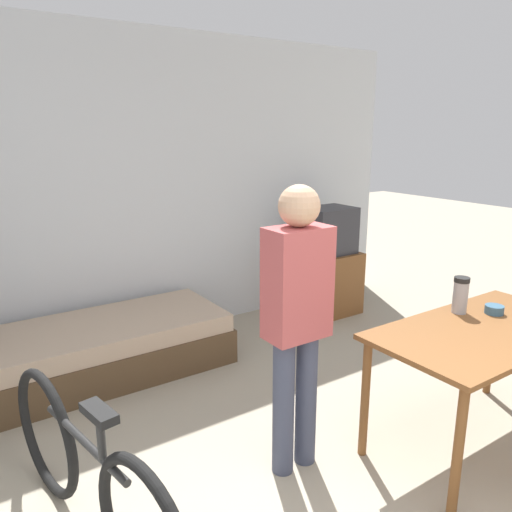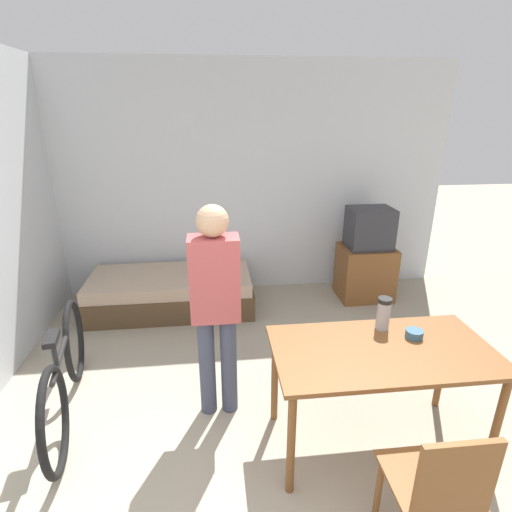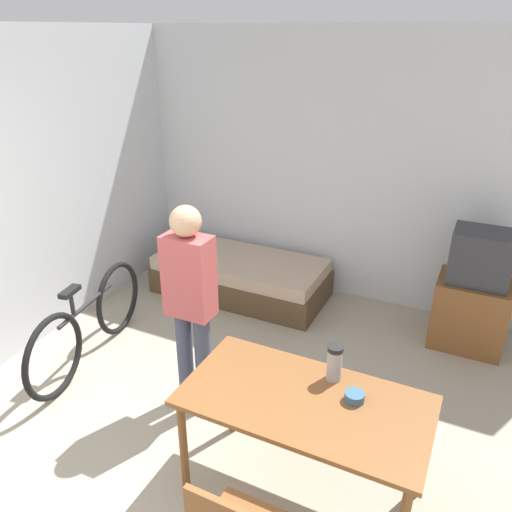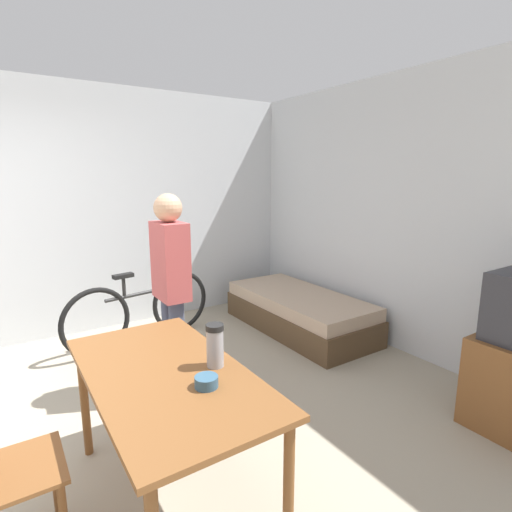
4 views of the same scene
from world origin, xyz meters
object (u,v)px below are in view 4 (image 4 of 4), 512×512
at_px(daybed, 299,312).
at_px(bicycle, 141,310).
at_px(mate_bowl, 206,382).
at_px(dining_table, 167,387).
at_px(person_standing, 171,281).
at_px(thermos_flask, 215,343).

relative_size(daybed, bicycle, 1.13).
bearing_deg(bicycle, mate_bowl, -10.06).
distance_m(dining_table, mate_bowl, 0.30).
xyz_separation_m(bicycle, mate_bowl, (2.41, -0.43, 0.43)).
bearing_deg(person_standing, thermos_flask, -10.52).
distance_m(daybed, bicycle, 1.74).
bearing_deg(daybed, thermos_flask, -49.68).
bearing_deg(mate_bowl, person_standing, 165.12).
bearing_deg(daybed, mate_bowl, -48.86).
relative_size(person_standing, mate_bowl, 14.33).
distance_m(thermos_flask, mate_bowl, 0.24).
distance_m(person_standing, thermos_flask, 1.15).
distance_m(bicycle, mate_bowl, 2.48).
distance_m(bicycle, person_standing, 1.26).
height_order(person_standing, thermos_flask, person_standing).
bearing_deg(mate_bowl, bicycle, 169.94).
bearing_deg(person_standing, mate_bowl, -14.88).
bearing_deg(thermos_flask, mate_bowl, -39.11).
relative_size(dining_table, person_standing, 0.87).
bearing_deg(thermos_flask, bicycle, 172.55).
bearing_deg(daybed, bicycle, -110.85).
bearing_deg(person_standing, bicycle, 175.71).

